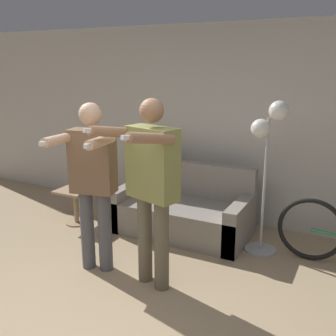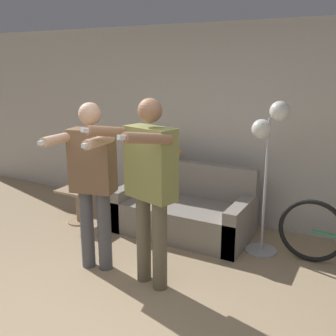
{
  "view_description": "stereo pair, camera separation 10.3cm",
  "coord_description": "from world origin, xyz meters",
  "px_view_note": "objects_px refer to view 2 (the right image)",
  "views": [
    {
      "loc": [
        1.83,
        -2.05,
        2.08
      ],
      "look_at": [
        -0.01,
        1.55,
        1.01
      ],
      "focal_mm": 42.0,
      "sensor_mm": 36.0,
      "label": 1
    },
    {
      "loc": [
        1.92,
        -2.0,
        2.08
      ],
      "look_at": [
        -0.01,
        1.55,
        1.01
      ],
      "focal_mm": 42.0,
      "sensor_mm": 36.0,
      "label": 2
    }
  ],
  "objects_px": {
    "side_table": "(78,198)",
    "floor_lamp": "(269,140)",
    "cat": "(170,154)",
    "cup": "(76,184)",
    "person_left": "(92,176)",
    "person_right": "(149,180)",
    "couch": "(184,212)"
  },
  "relations": [
    {
      "from": "side_table",
      "to": "floor_lamp",
      "type": "bearing_deg",
      "value": 7.7
    },
    {
      "from": "person_right",
      "to": "side_table",
      "type": "height_order",
      "value": "person_right"
    },
    {
      "from": "person_right",
      "to": "cup",
      "type": "bearing_deg",
      "value": 167.26
    },
    {
      "from": "floor_lamp",
      "to": "cup",
      "type": "relative_size",
      "value": 21.23
    },
    {
      "from": "person_right",
      "to": "side_table",
      "type": "xyz_separation_m",
      "value": [
        -1.66,
        0.87,
        -0.72
      ]
    },
    {
      "from": "floor_lamp",
      "to": "cup",
      "type": "bearing_deg",
      "value": -173.59
    },
    {
      "from": "couch",
      "to": "cat",
      "type": "distance_m",
      "value": 0.82
    },
    {
      "from": "cat",
      "to": "cup",
      "type": "relative_size",
      "value": 5.33
    },
    {
      "from": "person_left",
      "to": "side_table",
      "type": "distance_m",
      "value": 1.49
    },
    {
      "from": "side_table",
      "to": "person_right",
      "type": "bearing_deg",
      "value": -27.72
    },
    {
      "from": "person_right",
      "to": "cup",
      "type": "xyz_separation_m",
      "value": [
        -1.73,
        0.92,
        -0.54
      ]
    },
    {
      "from": "cat",
      "to": "floor_lamp",
      "type": "xyz_separation_m",
      "value": [
        1.4,
        -0.37,
        0.37
      ]
    },
    {
      "from": "couch",
      "to": "cup",
      "type": "bearing_deg",
      "value": -166.71
    },
    {
      "from": "cat",
      "to": "cup",
      "type": "xyz_separation_m",
      "value": [
        -1.1,
        -0.65,
        -0.41
      ]
    },
    {
      "from": "person_left",
      "to": "floor_lamp",
      "type": "distance_m",
      "value": 1.89
    },
    {
      "from": "person_right",
      "to": "person_left",
      "type": "bearing_deg",
      "value": -164.42
    },
    {
      "from": "person_right",
      "to": "side_table",
      "type": "relative_size",
      "value": 3.77
    },
    {
      "from": "person_left",
      "to": "cat",
      "type": "relative_size",
      "value": 4.02
    },
    {
      "from": "side_table",
      "to": "person_left",
      "type": "bearing_deg",
      "value": -41.26
    },
    {
      "from": "couch",
      "to": "cat",
      "type": "height_order",
      "value": "cat"
    },
    {
      "from": "person_right",
      "to": "couch",
      "type": "bearing_deg",
      "value": 117.11
    },
    {
      "from": "floor_lamp",
      "to": "side_table",
      "type": "height_order",
      "value": "floor_lamp"
    },
    {
      "from": "side_table",
      "to": "cat",
      "type": "bearing_deg",
      "value": 34.22
    },
    {
      "from": "person_left",
      "to": "floor_lamp",
      "type": "height_order",
      "value": "person_left"
    },
    {
      "from": "floor_lamp",
      "to": "cup",
      "type": "distance_m",
      "value": 2.63
    },
    {
      "from": "cat",
      "to": "person_left",
      "type": "bearing_deg",
      "value": -91.21
    },
    {
      "from": "cat",
      "to": "side_table",
      "type": "bearing_deg",
      "value": -145.78
    },
    {
      "from": "person_left",
      "to": "person_right",
      "type": "height_order",
      "value": "person_right"
    },
    {
      "from": "person_right",
      "to": "side_table",
      "type": "bearing_deg",
      "value": 167.66
    },
    {
      "from": "person_left",
      "to": "floor_lamp",
      "type": "xyz_separation_m",
      "value": [
        1.43,
        1.21,
        0.29
      ]
    },
    {
      "from": "couch",
      "to": "cat",
      "type": "bearing_deg",
      "value": 140.04
    },
    {
      "from": "side_table",
      "to": "cup",
      "type": "relative_size",
      "value": 5.9
    }
  ]
}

